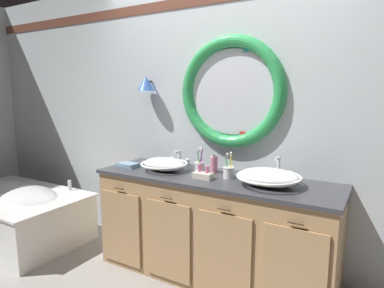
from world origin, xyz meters
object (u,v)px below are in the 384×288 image
(toothbrush_holder_left, at_px, (200,166))
(toiletry_basket, at_px, (203,175))
(toothbrush_holder_right, at_px, (229,172))
(sink_basin_right, at_px, (269,177))
(folded_hand_towel, at_px, (128,165))
(soap_dispenser, at_px, (214,164))
(sink_basin_left, at_px, (164,164))
(bathtub, at_px, (15,211))

(toothbrush_holder_left, xyz_separation_m, toiletry_basket, (0.12, -0.17, -0.03))
(toothbrush_holder_left, xyz_separation_m, toothbrush_holder_right, (0.29, -0.05, -0.00))
(sink_basin_right, bearing_deg, toiletry_basket, -172.00)
(folded_hand_towel, bearing_deg, sink_basin_right, 2.62)
(soap_dispenser, height_order, toiletry_basket, soap_dispenser)
(toothbrush_holder_right, height_order, toiletry_basket, toothbrush_holder_right)
(sink_basin_left, relative_size, soap_dispenser, 2.44)
(toothbrush_holder_left, height_order, toothbrush_holder_right, toothbrush_holder_left)
(soap_dispenser, bearing_deg, toothbrush_holder_right, -28.32)
(folded_hand_towel, bearing_deg, soap_dispenser, 14.70)
(bathtub, distance_m, sink_basin_left, 1.83)
(toothbrush_holder_right, xyz_separation_m, folded_hand_towel, (-0.95, -0.10, -0.03))
(bathtub, bearing_deg, toothbrush_holder_left, 13.34)
(toothbrush_holder_left, bearing_deg, sink_basin_right, -8.88)
(soap_dispenser, bearing_deg, toiletry_basket, -86.27)
(bathtub, bearing_deg, soap_dispenser, 13.82)
(sink_basin_left, bearing_deg, toothbrush_holder_left, 18.23)
(toiletry_basket, bearing_deg, toothbrush_holder_right, 34.59)
(sink_basin_right, xyz_separation_m, toiletry_basket, (-0.51, -0.07, -0.03))
(toothbrush_holder_left, xyz_separation_m, soap_dispenser, (0.11, 0.04, 0.02))
(sink_basin_right, relative_size, soap_dispenser, 2.79)
(toothbrush_holder_right, xyz_separation_m, soap_dispenser, (-0.18, 0.10, 0.02))
(toothbrush_holder_right, bearing_deg, bathtub, -169.63)
(toothbrush_holder_left, bearing_deg, folded_hand_towel, -166.56)
(toothbrush_holder_left, relative_size, toothbrush_holder_right, 1.06)
(sink_basin_right, xyz_separation_m, folded_hand_towel, (-1.29, -0.06, -0.05))
(folded_hand_towel, bearing_deg, toiletry_basket, -0.89)
(folded_hand_towel, bearing_deg, sink_basin_left, 9.30)
(sink_basin_right, bearing_deg, bathtub, -171.91)
(soap_dispenser, relative_size, folded_hand_towel, 0.86)
(bathtub, height_order, sink_basin_left, sink_basin_left)
(toothbrush_holder_left, distance_m, toiletry_basket, 0.21)
(bathtub, xyz_separation_m, sink_basin_right, (2.61, 0.37, 0.63))
(bathtub, xyz_separation_m, toothbrush_holder_right, (2.27, 0.42, 0.62))
(toothbrush_holder_right, xyz_separation_m, toiletry_basket, (-0.17, -0.12, -0.02))
(sink_basin_left, distance_m, toothbrush_holder_right, 0.59)
(sink_basin_right, distance_m, toiletry_basket, 0.51)
(bathtub, relative_size, toiletry_basket, 10.00)
(folded_hand_towel, bearing_deg, bathtub, -166.70)
(sink_basin_left, bearing_deg, folded_hand_towel, -170.70)
(sink_basin_left, height_order, soap_dispenser, soap_dispenser)
(sink_basin_left, bearing_deg, toiletry_basket, -9.55)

